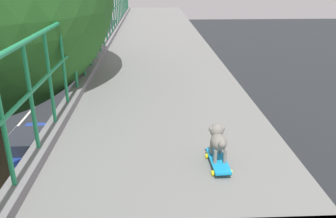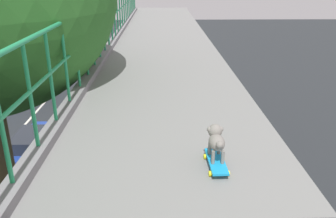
# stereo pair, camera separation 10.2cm
# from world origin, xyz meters

# --- Properties ---
(car_blue_fifth) EXTENTS (2.02, 4.51, 1.34)m
(car_blue_fifth) POSITION_xyz_m (-4.23, 12.10, 0.63)
(car_blue_fifth) COLOR navy
(car_blue_fifth) RESTS_ON ground
(city_bus) EXTENTS (2.49, 11.49, 3.20)m
(city_bus) POSITION_xyz_m (-8.43, 23.79, 1.82)
(city_bus) COLOR #214F91
(city_bus) RESTS_ON ground
(toy_skateboard) EXTENTS (0.22, 0.54, 0.08)m
(toy_skateboard) POSITION_xyz_m (1.71, 1.86, 5.83)
(toy_skateboard) COLOR #1894D4
(toy_skateboard) RESTS_ON overpass_deck
(small_dog) EXTENTS (0.18, 0.40, 0.34)m
(small_dog) POSITION_xyz_m (1.70, 1.93, 6.06)
(small_dog) COLOR gray
(small_dog) RESTS_ON toy_skateboard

